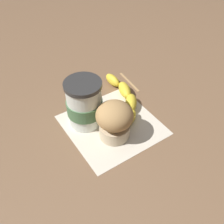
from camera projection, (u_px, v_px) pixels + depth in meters
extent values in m
plane|color=brown|center=(112.00, 125.00, 0.70)|extent=(3.00, 3.00, 0.00)
cube|color=beige|center=(112.00, 125.00, 0.70)|extent=(0.28, 0.28, 0.00)
cylinder|color=silver|center=(85.00, 105.00, 0.67)|extent=(0.09, 0.09, 0.12)
cylinder|color=#2D2D2D|center=(83.00, 85.00, 0.62)|extent=(0.09, 0.09, 0.01)
cylinder|color=#4C754C|center=(85.00, 106.00, 0.67)|extent=(0.09, 0.09, 0.04)
cylinder|color=beige|center=(114.00, 130.00, 0.66)|extent=(0.08, 0.08, 0.04)
ellipsoid|color=#AD8451|center=(115.00, 116.00, 0.62)|extent=(0.09, 0.09, 0.07)
ellipsoid|color=yellow|center=(130.00, 118.00, 0.69)|extent=(0.06, 0.06, 0.03)
ellipsoid|color=yellow|center=(131.00, 103.00, 0.74)|extent=(0.06, 0.08, 0.03)
ellipsoid|color=yellow|center=(125.00, 90.00, 0.78)|extent=(0.04, 0.07, 0.03)
ellipsoid|color=yellow|center=(113.00, 80.00, 0.81)|extent=(0.04, 0.07, 0.03)
cube|color=tan|center=(129.00, 82.00, 0.83)|extent=(0.03, 0.11, 0.00)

